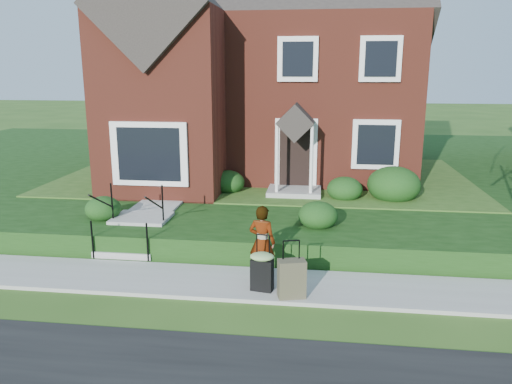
% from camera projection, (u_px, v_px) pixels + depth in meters
% --- Properties ---
extents(ground, '(120.00, 120.00, 0.00)m').
position_uv_depth(ground, '(221.00, 284.00, 10.26)').
color(ground, '#2D5119').
rests_on(ground, ground).
extents(sidewalk, '(60.00, 1.60, 0.08)m').
position_uv_depth(sidewalk, '(221.00, 282.00, 10.25)').
color(sidewalk, '#9E9B93').
rests_on(sidewalk, ground).
extents(terrace, '(44.00, 20.00, 0.60)m').
position_uv_depth(terrace, '(370.00, 171.00, 20.19)').
color(terrace, '#15340E').
rests_on(terrace, ground).
extents(walkway, '(1.20, 6.00, 0.06)m').
position_uv_depth(walkway, '(173.00, 193.00, 15.24)').
color(walkway, '#9E9B93').
rests_on(walkway, terrace).
extents(main_house, '(10.40, 10.20, 9.40)m').
position_uv_depth(main_house, '(264.00, 43.00, 18.29)').
color(main_house, maroon).
rests_on(main_house, terrace).
extents(front_steps, '(1.40, 2.02, 1.50)m').
position_uv_depth(front_steps, '(136.00, 230.00, 12.24)').
color(front_steps, '#9E9B93').
rests_on(front_steps, ground).
extents(foundation_shrubs, '(9.70, 4.22, 1.08)m').
position_uv_depth(foundation_shrubs, '(270.00, 184.00, 14.57)').
color(foundation_shrubs, black).
rests_on(foundation_shrubs, terrace).
extents(woman, '(0.64, 0.50, 1.55)m').
position_uv_depth(woman, '(262.00, 242.00, 10.22)').
color(woman, '#999999').
rests_on(woman, sidewalk).
extents(suitcase_black, '(0.53, 0.46, 1.13)m').
position_uv_depth(suitcase_black, '(262.00, 269.00, 9.70)').
color(suitcase_black, black).
rests_on(suitcase_black, sidewalk).
extents(suitcase_olive, '(0.57, 0.41, 1.12)m').
position_uv_depth(suitcase_olive, '(292.00, 279.00, 9.42)').
color(suitcase_olive, '#4D4833').
rests_on(suitcase_olive, sidewalk).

